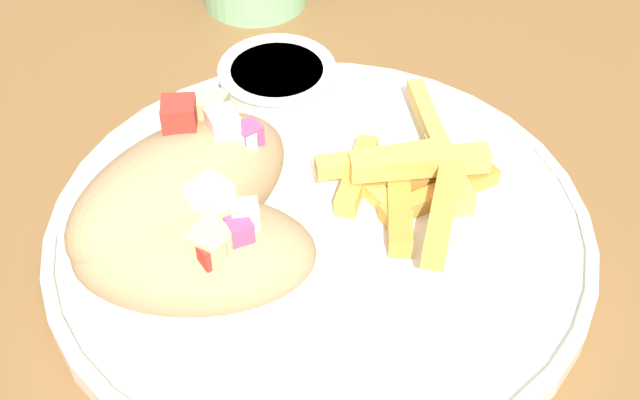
# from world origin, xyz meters

# --- Properties ---
(table) EXTENTS (1.46, 1.46, 0.75)m
(table) POSITION_xyz_m (0.00, 0.00, 0.69)
(table) COLOR brown
(table) RESTS_ON ground_plane
(plate) EXTENTS (0.30, 0.30, 0.02)m
(plate) POSITION_xyz_m (-0.02, -0.01, 0.76)
(plate) COLOR white
(plate) RESTS_ON table
(pita_sandwich_near) EXTENTS (0.14, 0.13, 0.06)m
(pita_sandwich_near) POSITION_xyz_m (-0.10, -0.01, 0.79)
(pita_sandwich_near) COLOR tan
(pita_sandwich_near) RESTS_ON plate
(pita_sandwich_far) EXTENTS (0.14, 0.09, 0.07)m
(pita_sandwich_far) POSITION_xyz_m (-0.09, 0.02, 0.79)
(pita_sandwich_far) COLOR tan
(pita_sandwich_far) RESTS_ON plate
(fries_pile) EXTENTS (0.11, 0.12, 0.03)m
(fries_pile) POSITION_xyz_m (0.03, -0.03, 0.77)
(fries_pile) COLOR gold
(fries_pile) RESTS_ON plate
(sauce_ramekin) EXTENTS (0.07, 0.07, 0.04)m
(sauce_ramekin) POSITION_xyz_m (0.01, 0.07, 0.78)
(sauce_ramekin) COLOR white
(sauce_ramekin) RESTS_ON plate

